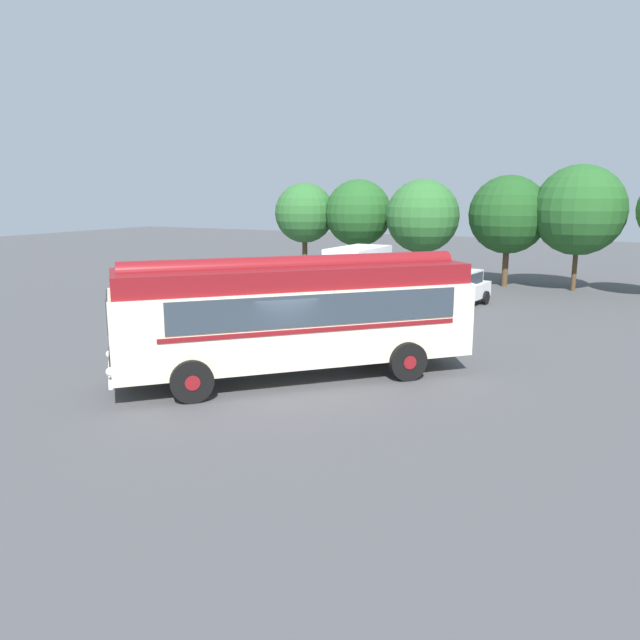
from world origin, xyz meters
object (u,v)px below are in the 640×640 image
Objects in this scene: vintage_bus at (295,312)px; car_mid_left at (458,288)px; car_near_left at (397,286)px; box_van at (352,271)px; traffic_cone at (129,366)px.

vintage_bus reaches higher than car_mid_left.
car_near_left is at bearing 97.54° from vintage_bus.
traffic_cone is at bearing -90.50° from box_van.
traffic_cone is at bearing -154.71° from vintage_bus.
car_near_left reaches higher than traffic_cone.
box_van is at bearing 108.00° from vintage_bus.
box_van reaches higher than traffic_cone.
car_near_left is 2.83m from car_mid_left.
car_mid_left is 16.31m from traffic_cone.
car_mid_left is at bearing 85.40° from vintage_bus.
vintage_bus is 2.04× the size of car_mid_left.
vintage_bus is at bearing -82.46° from car_near_left.
car_mid_left reaches higher than traffic_cone.
car_near_left is at bearing -164.78° from car_mid_left.
traffic_cone is at bearing -109.50° from car_mid_left.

